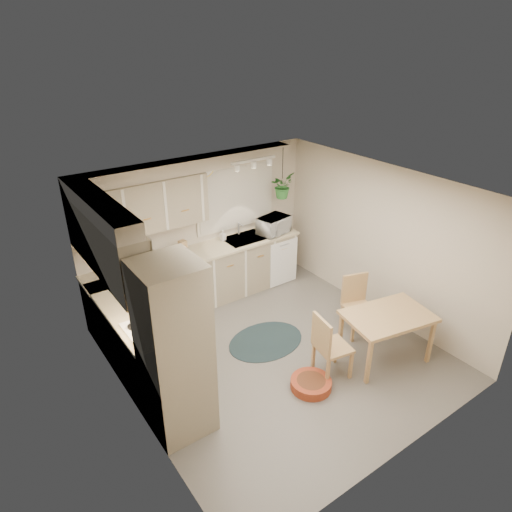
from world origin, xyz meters
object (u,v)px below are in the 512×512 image
Objects in this scene: dining_table at (385,337)px; pet_bed at (311,384)px; chair_back at (359,307)px; chair_left at (333,345)px; braided_rug at (266,341)px; microwave at (274,223)px.

dining_table is 2.17× the size of pet_bed.
pet_bed is at bearing 174.04° from dining_table.
chair_back is at bearing 76.87° from dining_table.
dining_table is at bearing 88.19° from chair_left.
braided_rug is 2.22× the size of pet_bed.
microwave is at bearing 62.89° from pet_bed.
microwave is at bearing 170.70° from chair_left.
chair_back is (0.95, 0.45, -0.01)m from chair_left.
pet_bed is (-1.21, 0.13, -0.30)m from dining_table.
braided_rug is 2.13m from microwave.
dining_table reaches higher than pet_bed.
pet_bed is at bearing -95.32° from braided_rug.
pet_bed is at bearing 37.46° from chair_back.
dining_table is 0.98× the size of braided_rug.
pet_bed is 3.00m from microwave.
chair_back is 1.46m from braided_rug.
chair_back reaches higher than braided_rug.
chair_back is 0.78× the size of braided_rug.
chair_left reaches higher than dining_table.
chair_left is 0.79× the size of braided_rug.
chair_left is at bearing 7.26° from pet_bed.
microwave is (-0.07, 2.00, 0.67)m from chair_back.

